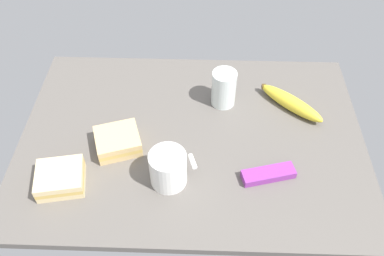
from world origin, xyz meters
TOP-DOWN VIEW (x-y plane):
  - tabletop at (0.00, 0.00)cm, footprint 90.00×64.00cm
  - coffee_mug_black at (-5.02, -14.31)cm, footprint 11.18×8.73cm
  - sandwich_main at (-18.65, -4.44)cm, footprint 13.30×12.61cm
  - sandwich_side at (-30.37, -16.22)cm, footprint 12.36×11.49cm
  - glass_of_milk at (8.31, 12.96)cm, footprint 6.74×6.74cm
  - banana at (27.12, 11.21)cm, footprint 17.55×16.59cm
  - snack_bar at (18.76, -12.53)cm, footprint 13.44×7.06cm

SIDE VIEW (x-z plane):
  - tabletop at x=0.00cm, z-range 0.00..2.00cm
  - snack_bar at x=18.76cm, z-range 2.00..4.00cm
  - banana at x=27.12cm, z-range 2.00..6.05cm
  - sandwich_main at x=-18.65cm, z-range 2.00..6.40cm
  - sandwich_side at x=-30.37cm, z-range 2.00..6.40cm
  - glass_of_milk at x=8.31cm, z-range 1.32..11.89cm
  - coffee_mug_black at x=-5.02cm, z-range 2.14..11.35cm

